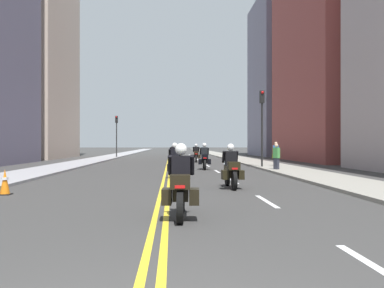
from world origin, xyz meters
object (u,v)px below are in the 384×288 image
at_px(motorcycle_1, 231,170).
at_px(motorcycle_2, 175,163).
at_px(motorcycle_3, 204,159).
at_px(traffic_cone_0, 5,182).
at_px(motorcycle_0, 181,188).
at_px(motorcycle_5, 196,155).
at_px(pedestrian_0, 276,157).
at_px(motorcycle_4, 174,156).
at_px(pedestrian_2, 276,154).
at_px(motorcycle_6, 174,153).
at_px(traffic_light_far, 117,129).
at_px(traffic_light_near, 262,115).

relative_size(motorcycle_1, motorcycle_2, 1.01).
distance_m(motorcycle_3, traffic_cone_0, 14.03).
distance_m(motorcycle_0, motorcycle_2, 10.33).
relative_size(motorcycle_0, motorcycle_5, 0.99).
bearing_deg(motorcycle_2, pedestrian_0, 30.53).
distance_m(motorcycle_0, motorcycle_1, 5.97).
bearing_deg(motorcycle_4, motorcycle_5, 64.08).
relative_size(motorcycle_2, motorcycle_5, 1.01).
bearing_deg(motorcycle_2, motorcycle_1, -70.31).
distance_m(motorcycle_2, traffic_cone_0, 8.15).
bearing_deg(pedestrian_0, motorcycle_5, -15.36).
bearing_deg(motorcycle_5, pedestrian_0, -68.99).
bearing_deg(pedestrian_2, motorcycle_6, 137.81).
bearing_deg(traffic_light_far, traffic_light_near, -59.21).
xyz_separation_m(motorcycle_0, motorcycle_4, (-0.05, 21.70, 0.01)).
distance_m(motorcycle_0, motorcycle_3, 16.30).
bearing_deg(pedestrian_2, pedestrian_0, -82.24).
distance_m(motorcycle_2, pedestrian_0, 7.10).
distance_m(motorcycle_4, motorcycle_6, 10.18).
distance_m(motorcycle_0, motorcycle_6, 31.88).
xyz_separation_m(motorcycle_1, traffic_light_near, (3.75, 11.51, 2.82)).
bearing_deg(traffic_light_far, traffic_cone_0, -88.03).
xyz_separation_m(traffic_light_near, pedestrian_0, (0.18, -2.89, -2.65)).
bearing_deg(pedestrian_2, motorcycle_2, -109.98).
bearing_deg(motorcycle_2, traffic_light_near, 46.82).
height_order(motorcycle_4, traffic_cone_0, motorcycle_4).
distance_m(motorcycle_0, traffic_light_far, 38.32).
bearing_deg(motorcycle_6, motorcycle_4, -94.02).
xyz_separation_m(motorcycle_5, pedestrian_0, (3.92, -11.99, 0.18)).
bearing_deg(traffic_cone_0, motorcycle_4, 73.03).
xyz_separation_m(motorcycle_0, traffic_cone_0, (-5.39, 4.18, -0.25)).
bearing_deg(traffic_cone_0, pedestrian_0, 41.88).
distance_m(motorcycle_2, motorcycle_3, 6.17).
xyz_separation_m(traffic_cone_0, traffic_light_far, (-1.15, 33.48, 2.94)).
bearing_deg(pedestrian_0, motorcycle_2, 90.25).
xyz_separation_m(traffic_light_far, pedestrian_0, (12.40, -23.40, -2.50)).
xyz_separation_m(motorcycle_4, pedestrian_2, (6.83, -3.85, 0.23)).
height_order(motorcycle_0, motorcycle_1, motorcycle_0).
height_order(motorcycle_3, traffic_cone_0, motorcycle_3).
bearing_deg(motorcycle_0, motorcycle_2, 93.04).
distance_m(motorcycle_3, traffic_light_near, 4.86).
xyz_separation_m(motorcycle_0, motorcycle_6, (0.06, 31.88, 0.02)).
distance_m(motorcycle_1, motorcycle_2, 5.08).
bearing_deg(motorcycle_6, motorcycle_1, -89.34).
relative_size(motorcycle_0, traffic_light_near, 0.42).
bearing_deg(motorcycle_1, traffic_light_near, 71.17).
relative_size(motorcycle_0, motorcycle_2, 0.98).
distance_m(traffic_cone_0, pedestrian_0, 15.11).
bearing_deg(motorcycle_6, traffic_cone_0, -104.54).
bearing_deg(traffic_light_far, motorcycle_0, -80.14).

